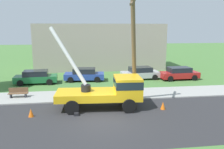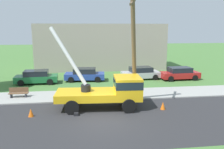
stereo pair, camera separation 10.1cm
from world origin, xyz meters
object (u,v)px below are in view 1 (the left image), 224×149
Objects in this scene: leaning_utility_pole at (134,47)px; park_bench at (18,93)px; utility_truck at (110,89)px; parked_sedan_silver at (140,73)px; traffic_cone_behind at (31,113)px; traffic_cone_ahead at (163,106)px; parked_sedan_green at (36,77)px; parked_sedan_red at (179,73)px; parked_sedan_blue at (84,75)px.

leaning_utility_pole is 10.48m from park_bench.
utility_truck is 1.48× the size of parked_sedan_silver.
parked_sedan_silver reaches higher than traffic_cone_behind.
parked_sedan_silver is at bearing 45.86° from traffic_cone_behind.
traffic_cone_ahead is 0.13× the size of parked_sedan_green.
park_bench is (-1.88, 4.54, 0.18)m from traffic_cone_behind.
traffic_cone_ahead is at bearing -42.09° from parked_sedan_green.
leaning_utility_pole is 1.93× the size of parked_sedan_silver.
parked_sedan_red is (5.35, 9.58, 0.43)m from traffic_cone_ahead.
traffic_cone_behind is 0.13× the size of parked_sedan_green.
traffic_cone_ahead is at bearing -95.28° from parked_sedan_silver.
utility_truck is 10.60m from parked_sedan_silver.
utility_truck is 8.20m from park_bench.
parked_sedan_blue and parked_sedan_red have the same top height.
parked_sedan_green reaches higher than traffic_cone_ahead.
utility_truck is 1.50× the size of parked_sedan_red.
park_bench reaches higher than traffic_cone_behind.
parked_sedan_silver is at bearing 26.41° from park_bench.
traffic_cone_ahead is 1.00× the size of traffic_cone_behind.
utility_truck is 4.22× the size of park_bench.
parked_sedan_green is at bearing 84.16° from park_bench.
traffic_cone_ahead is at bearing -61.92° from parked_sedan_blue.
parked_sedan_red is 17.35m from park_bench.
utility_truck reaches higher than parked_sedan_green.
parked_sedan_green is (-10.64, 9.61, 0.43)m from traffic_cone_ahead.
parked_sedan_blue is 2.83× the size of park_bench.
parked_sedan_blue reaches higher than traffic_cone_behind.
parked_sedan_blue is (5.14, 0.71, 0.00)m from parked_sedan_green.
leaning_utility_pole reaches higher than traffic_cone_ahead.
parked_sedan_green reaches higher than park_bench.
utility_truck reaches higher than park_bench.
parked_sedan_blue is (-3.61, 8.71, -3.78)m from leaning_utility_pole.
traffic_cone_ahead is 10.40m from parked_sedan_silver.
park_bench is (-5.68, -6.01, -0.25)m from parked_sedan_blue.
traffic_cone_behind is 0.12× the size of parked_sedan_silver.
traffic_cone_behind is at bearing -109.80° from parked_sedan_blue.
parked_sedan_blue is at bearing 7.85° from parked_sedan_green.
utility_truck is 9.60m from parked_sedan_blue.
park_bench is at bearing -162.35° from parked_sedan_red.
leaning_utility_pole is 11.41m from parked_sedan_red.
park_bench is at bearing 112.53° from traffic_cone_behind.
traffic_cone_behind is 0.12× the size of parked_sedan_red.
utility_truck is 3.69m from leaning_utility_pole.
utility_truck is 5.74m from traffic_cone_behind.
parked_sedan_silver is (6.46, 0.03, 0.00)m from parked_sedan_blue.
leaning_utility_pole reaches higher than park_bench.
leaning_utility_pole reaches higher than parked_sedan_blue.
utility_truck reaches higher than traffic_cone_behind.
traffic_cone_behind is (-7.40, -1.84, -4.21)m from leaning_utility_pole.
parked_sedan_silver is 13.56m from park_bench.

